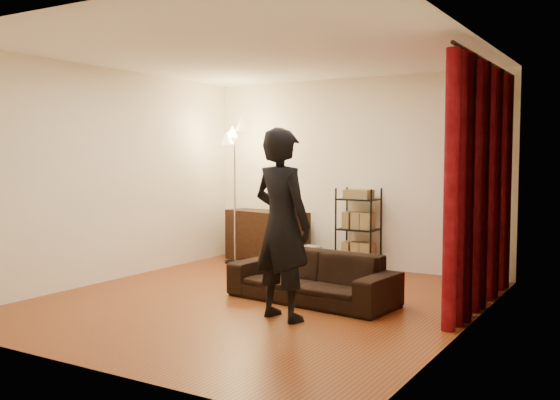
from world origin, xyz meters
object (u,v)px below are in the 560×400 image
Objects in this scene: sofa at (312,277)px; person at (282,224)px; media_cabinet at (267,236)px; floor_lamp at (235,194)px; wire_shelf at (358,229)px; storage_boxes at (305,256)px.

person reaches higher than sofa.
media_cabinet reaches higher than sofa.
floor_lamp is at bearing -121.86° from media_cabinet.
wire_shelf reaches higher than sofa.
floor_lamp is at bearing -165.72° from storage_boxes.
sofa is 1.42× the size of media_cabinet.
floor_lamp is (-1.81, -0.39, 0.46)m from wire_shelf.
wire_shelf is (-0.42, 2.79, -0.36)m from person.
storage_boxes is (-1.09, 1.86, -0.12)m from sofa.
wire_shelf is (0.77, 0.13, 0.42)m from storage_boxes.
sofa is 2.16m from storage_boxes.
media_cabinet is at bearing 173.00° from storage_boxes.
sofa is 2.04m from wire_shelf.
wire_shelf is at bearing 13.06° from media_cabinet.
floor_lamp reaches higher than media_cabinet.
wire_shelf is at bearing 9.40° from storage_boxes.
person reaches higher than storage_boxes.
wire_shelf is (1.48, 0.04, 0.19)m from media_cabinet.
person is at bearing -65.99° from storage_boxes.
person is 3.38m from media_cabinet.
storage_boxes is 1.39m from floor_lamp.
floor_lamp is at bearing -33.31° from person.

